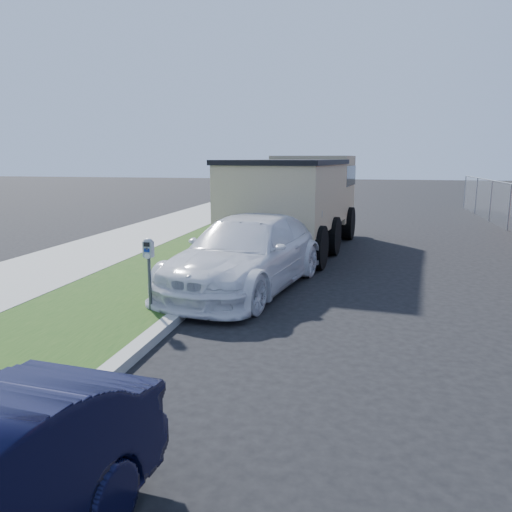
# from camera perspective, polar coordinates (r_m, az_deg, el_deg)

# --- Properties ---
(ground) EXTENTS (120.00, 120.00, 0.00)m
(ground) POSITION_cam_1_polar(r_m,az_deg,el_deg) (8.29, 8.11, -8.51)
(ground) COLOR black
(ground) RESTS_ON ground
(streetside) EXTENTS (6.12, 50.00, 0.15)m
(streetside) POSITION_cam_1_polar(r_m,az_deg,el_deg) (11.84, -19.06, -2.69)
(streetside) COLOR gray
(streetside) RESTS_ON ground
(parking_meter) EXTENTS (0.18, 0.13, 1.29)m
(parking_meter) POSITION_cam_1_polar(r_m,az_deg,el_deg) (8.88, -12.16, -0.27)
(parking_meter) COLOR #3F4247
(parking_meter) RESTS_ON ground
(white_wagon) EXTENTS (3.15, 5.63, 1.54)m
(white_wagon) POSITION_cam_1_polar(r_m,az_deg,el_deg) (10.72, -1.09, 0.37)
(white_wagon) COLOR white
(white_wagon) RESTS_ON ground
(dump_truck) EXTENTS (3.62, 7.54, 2.85)m
(dump_truck) POSITION_cam_1_polar(r_m,az_deg,el_deg) (15.63, 4.75, 6.81)
(dump_truck) COLOR black
(dump_truck) RESTS_ON ground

